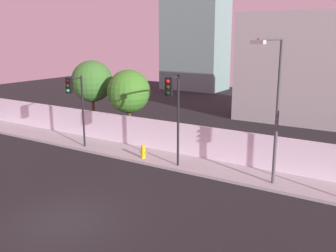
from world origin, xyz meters
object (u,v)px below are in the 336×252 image
object	(u,v)px
traffic_light_center	(173,102)
street_lamp_curbside	(275,100)
roadside_tree_leftmost	(92,81)
traffic_light_right	(75,97)
fire_hydrant	(143,151)
roadside_tree_midleft	(129,92)

from	to	relation	value
traffic_light_center	street_lamp_curbside	world-z (taller)	street_lamp_curbside
traffic_light_center	roadside_tree_leftmost	size ratio (longest dim) A/B	0.92
traffic_light_right	fire_hydrant	world-z (taller)	traffic_light_right
traffic_light_center	roadside_tree_leftmost	xyz separation A→B (m)	(-9.02, 3.80, 0.11)
traffic_light_right	roadside_tree_midleft	bearing A→B (deg)	74.20
roadside_tree_leftmost	roadside_tree_midleft	size ratio (longest dim) A/B	1.10
traffic_light_right	roadside_tree_midleft	size ratio (longest dim) A/B	0.93
fire_hydrant	traffic_light_center	bearing A→B (deg)	-16.24
traffic_light_right	roadside_tree_midleft	world-z (taller)	roadside_tree_midleft
fire_hydrant	roadside_tree_leftmost	distance (m)	7.97
fire_hydrant	roadside_tree_midleft	distance (m)	5.34
traffic_light_center	fire_hydrant	size ratio (longest dim) A/B	6.24
roadside_tree_midleft	traffic_light_right	bearing A→B (deg)	-105.80
traffic_light_center	traffic_light_right	distance (m)	6.86
street_lamp_curbside	traffic_light_right	bearing A→B (deg)	-177.35
street_lamp_curbside	traffic_light_center	bearing A→B (deg)	-173.10
traffic_light_right	fire_hydrant	xyz separation A→B (m)	(4.44, 0.65, -2.81)
fire_hydrant	roadside_tree_leftmost	size ratio (longest dim) A/B	0.15
street_lamp_curbside	roadside_tree_midleft	bearing A→B (deg)	163.29
traffic_light_center	traffic_light_right	world-z (taller)	traffic_light_center
traffic_light_center	roadside_tree_midleft	bearing A→B (deg)	146.72
street_lamp_curbside	roadside_tree_midleft	size ratio (longest dim) A/B	1.40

